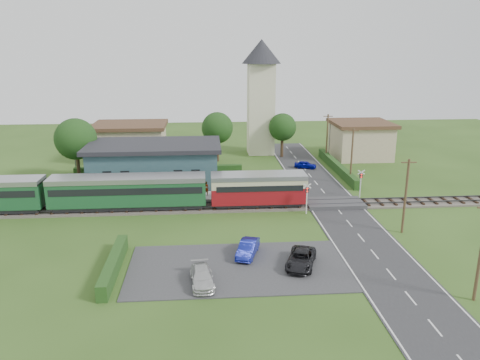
{
  "coord_description": "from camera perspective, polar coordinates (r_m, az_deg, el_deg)",
  "views": [
    {
      "loc": [
        -3.83,
        -45.02,
        16.73
      ],
      "look_at": [
        -0.1,
        4.0,
        2.5
      ],
      "focal_mm": 35.0,
      "sensor_mm": 36.0,
      "label": 1
    }
  ],
  "objects": [
    {
      "name": "house_west",
      "position": [
        72.26,
        -13.2,
        4.59
      ],
      "size": [
        10.8,
        8.8,
        5.5
      ],
      "color": "tan",
      "rests_on": "ground"
    },
    {
      "name": "streetlamp_west",
      "position": [
        68.88,
        -19.59,
        3.74
      ],
      "size": [
        0.3,
        0.3,
        5.15
      ],
      "color": "#3F3F47",
      "rests_on": "ground"
    },
    {
      "name": "car_park",
      "position": [
        37.07,
        -0.28,
        -10.61
      ],
      "size": [
        17.0,
        9.0,
        0.08
      ],
      "primitive_type": "cube",
      "color": "#333335",
      "rests_on": "ground"
    },
    {
      "name": "house_east",
      "position": [
        74.33,
        14.48,
        4.83
      ],
      "size": [
        8.8,
        8.8,
        5.5
      ],
      "color": "tan",
      "rests_on": "ground"
    },
    {
      "name": "tree_b",
      "position": [
        69.04,
        -2.79,
        6.36
      ],
      "size": [
        4.6,
        4.6,
        7.34
      ],
      "color": "#332316",
      "rests_on": "ground"
    },
    {
      "name": "crossing_deck",
      "position": [
        51.71,
        11.42,
        -2.8
      ],
      "size": [
        6.2,
        3.4,
        0.45
      ],
      "primitive_type": "cube",
      "color": "#333335",
      "rests_on": "ground"
    },
    {
      "name": "hedge_station",
      "position": [
        62.92,
        -9.83,
        1.09
      ],
      "size": [
        22.0,
        0.8,
        1.3
      ],
      "primitive_type": "cube",
      "color": "#193814",
      "rests_on": "ground"
    },
    {
      "name": "car_on_road",
      "position": [
        66.28,
        7.97,
        1.87
      ],
      "size": [
        3.29,
        2.18,
        1.04
      ],
      "primitive_type": "imported",
      "rotation": [
        0.0,
        0.0,
        1.23
      ],
      "color": "#04098A",
      "rests_on": "road"
    },
    {
      "name": "utility_pole_d",
      "position": [
        70.63,
        10.56,
        5.18
      ],
      "size": [
        1.4,
        0.22,
        7.0
      ],
      "color": "#473321",
      "rests_on": "ground"
    },
    {
      "name": "train",
      "position": [
        50.49,
        -17.02,
        -1.34
      ],
      "size": [
        43.2,
        2.9,
        3.4
      ],
      "color": "#232328",
      "rests_on": "ground"
    },
    {
      "name": "station_building",
      "position": [
        58.07,
        -10.32,
        1.89
      ],
      "size": [
        16.0,
        9.0,
        5.3
      ],
      "color": "#38565D",
      "rests_on": "ground"
    },
    {
      "name": "car_park_silver",
      "position": [
        34.5,
        -4.67,
        -11.7
      ],
      "size": [
        1.96,
        4.04,
        1.13
      ],
      "primitive_type": "imported",
      "rotation": [
        0.0,
        0.0,
        0.1
      ],
      "color": "silver",
      "rests_on": "car_park"
    },
    {
      "name": "pedestrian_far",
      "position": [
        53.91,
        -15.09,
        -1.14
      ],
      "size": [
        0.78,
        0.9,
        1.56
      ],
      "primitive_type": "imported",
      "rotation": [
        0.0,
        0.0,
        1.28
      ],
      "color": "gray",
      "rests_on": "platform"
    },
    {
      "name": "road",
      "position": [
        49.97,
        12.01,
        -3.76
      ],
      "size": [
        6.0,
        70.0,
        0.05
      ],
      "primitive_type": "cube",
      "color": "#28282B",
      "rests_on": "ground"
    },
    {
      "name": "utility_pole_c",
      "position": [
        59.36,
        13.46,
        2.94
      ],
      "size": [
        1.4,
        0.22,
        7.0
      ],
      "color": "#473321",
      "rests_on": "ground"
    },
    {
      "name": "streetlamp_east",
      "position": [
        75.94,
        10.91,
        5.47
      ],
      "size": [
        0.3,
        0.3,
        5.15
      ],
      "color": "#3F3F47",
      "rests_on": "ground"
    },
    {
      "name": "pedestrian_near",
      "position": [
        52.59,
        -4.15,
        -1.01
      ],
      "size": [
        0.69,
        0.59,
        1.61
      ],
      "primitive_type": "imported",
      "rotation": [
        0.0,
        0.0,
        2.74
      ],
      "color": "gray",
      "rests_on": "platform"
    },
    {
      "name": "car_park_dark",
      "position": [
        37.28,
        7.45,
        -9.5
      ],
      "size": [
        3.33,
        4.74,
        1.2
      ],
      "primitive_type": "imported",
      "rotation": [
        0.0,
        0.0,
        -0.34
      ],
      "color": "black",
      "rests_on": "car_park"
    },
    {
      "name": "crossing_signal_near",
      "position": [
        48.04,
        8.16,
        -1.7
      ],
      "size": [
        0.84,
        0.28,
        3.28
      ],
      "color": "silver",
      "rests_on": "ground"
    },
    {
      "name": "ground",
      "position": [
        48.18,
        0.48,
        -4.18
      ],
      "size": [
        120.0,
        120.0,
        0.0
      ],
      "primitive_type": "plane",
      "color": "#2D4C19"
    },
    {
      "name": "railway_track",
      "position": [
        50.02,
        0.29,
        -3.26
      ],
      "size": [
        76.0,
        3.2,
        0.49
      ],
      "color": "#4C443D",
      "rests_on": "ground"
    },
    {
      "name": "hedge_roadside",
      "position": [
        65.64,
        11.74,
        1.57
      ],
      "size": [
        0.8,
        18.0,
        1.2
      ],
      "primitive_type": "cube",
      "color": "#193814",
      "rests_on": "ground"
    },
    {
      "name": "tree_c",
      "position": [
        72.03,
        5.2,
        6.43
      ],
      "size": [
        4.2,
        4.2,
        6.78
      ],
      "color": "#332316",
      "rests_on": "ground"
    },
    {
      "name": "utility_pole_b",
      "position": [
        44.94,
        19.53,
        -1.77
      ],
      "size": [
        1.4,
        0.22,
        7.0
      ],
      "color": "#473321",
      "rests_on": "ground"
    },
    {
      "name": "car_park_blue",
      "position": [
        38.7,
        0.95,
        -8.33
      ],
      "size": [
        2.39,
        3.97,
        1.24
      ],
      "primitive_type": "imported",
      "rotation": [
        0.0,
        0.0,
        -0.31
      ],
      "color": "navy",
      "rests_on": "car_park"
    },
    {
      "name": "platform",
      "position": [
        53.22,
        -10.8,
        -2.22
      ],
      "size": [
        30.0,
        3.0,
        0.45
      ],
      "primitive_type": "cube",
      "color": "gray",
      "rests_on": "ground"
    },
    {
      "name": "equipment_hut",
      "position": [
        54.29,
        -19.3,
        -0.81
      ],
      "size": [
        2.3,
        2.3,
        2.55
      ],
      "color": "beige",
      "rests_on": "platform"
    },
    {
      "name": "crossing_signal_far",
      "position": [
        54.39,
        14.51,
        0.06
      ],
      "size": [
        0.84,
        0.28,
        3.28
      ],
      "color": "silver",
      "rests_on": "ground"
    },
    {
      "name": "tree_a",
      "position": [
        62.24,
        -19.4,
        4.72
      ],
      "size": [
        5.2,
        5.2,
        8.0
      ],
      "color": "#332316",
      "rests_on": "ground"
    },
    {
      "name": "church_tower",
      "position": [
        73.84,
        2.58,
        11.07
      ],
      "size": [
        6.0,
        6.0,
        17.6
      ],
      "color": "beige",
      "rests_on": "ground"
    },
    {
      "name": "hedge_carpark",
      "position": [
        37.44,
        -15.18,
        -9.98
      ],
      "size": [
        0.8,
        9.0,
        1.2
      ],
      "primitive_type": "cube",
      "color": "#193814",
      "rests_on": "ground"
    }
  ]
}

